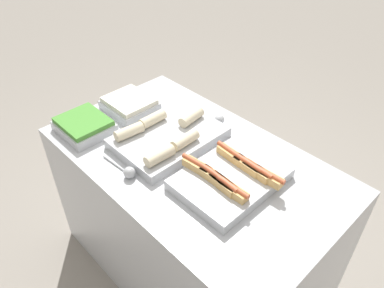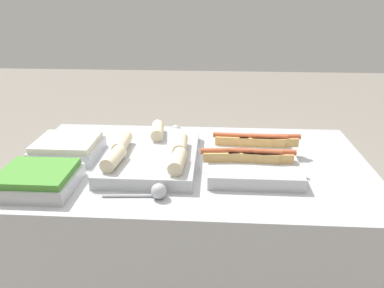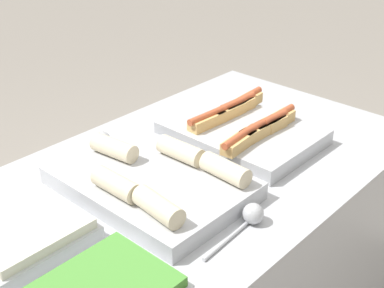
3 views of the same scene
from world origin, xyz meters
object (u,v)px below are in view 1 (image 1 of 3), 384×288
Objects in this scene: tray_hotdogs at (231,177)px; serving_spoon_near at (128,172)px; tray_side_back at (130,105)px; tray_wraps at (168,137)px; serving_spoon_far at (218,119)px; tray_side_front at (84,126)px.

tray_hotdogs is 0.45m from serving_spoon_near.
tray_hotdogs is 0.77m from tray_side_back.
tray_hotdogs is at bearing 0.81° from tray_wraps.
tray_hotdogs is 0.41m from tray_wraps.
tray_wraps is at bearing 101.71° from serving_spoon_near.
serving_spoon_near is at bearing -89.78° from serving_spoon_far.
tray_hotdogs is at bearing -2.38° from tray_side_back.
tray_side_front is at bearing -127.80° from serving_spoon_far.
tray_side_back is 0.54m from serving_spoon_near.
tray_side_front is 0.69m from serving_spoon_far.
tray_wraps is 0.29m from serving_spoon_near.
tray_hotdogs reaches higher than tray_side_front.
serving_spoon_far is (0.06, 0.30, -0.01)m from tray_wraps.
tray_wraps is at bearing 34.10° from tray_side_front.
serving_spoon_far is at bearing 52.20° from tray_side_front.
tray_side_back is at bearing 90.00° from tray_side_front.
tray_side_back is (-0.37, 0.04, 0.00)m from tray_wraps.
serving_spoon_near is at bearing -78.29° from tray_wraps.
tray_side_back is 0.50m from serving_spoon_far.
tray_wraps is at bearing -5.90° from tray_side_back.
tray_hotdogs is 2.08× the size of serving_spoon_near.
tray_hotdogs is 1.74× the size of tray_side_front.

